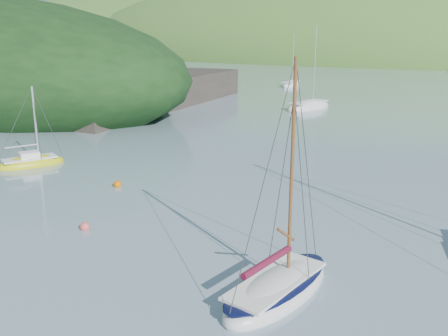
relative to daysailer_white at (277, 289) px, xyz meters
The scene contains 6 objects.
ground 6.18m from the daysailer_white, 156.56° to the right, with size 700.00×700.00×0.00m, color slate.
daysailer_white is the anchor object (origin of this frame).
sailboat_yellow 22.91m from the daysailer_white, 164.48° to the left, with size 3.32×4.77×5.88m.
distant_sloop_a 44.06m from the daysailer_white, 112.88° to the left, with size 4.08×7.61×10.32m.
distant_sloop_c 69.49m from the daysailer_white, 115.78° to the left, with size 3.22×6.77×9.29m.
mooring_buoys 9.60m from the daysailer_white, behind, with size 13.53×10.37×0.47m.
Camera 1 is at (12.72, -11.53, 8.83)m, focal length 40.00 mm.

